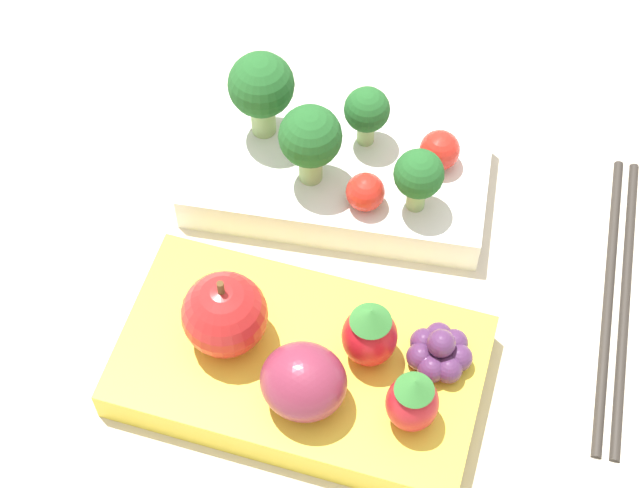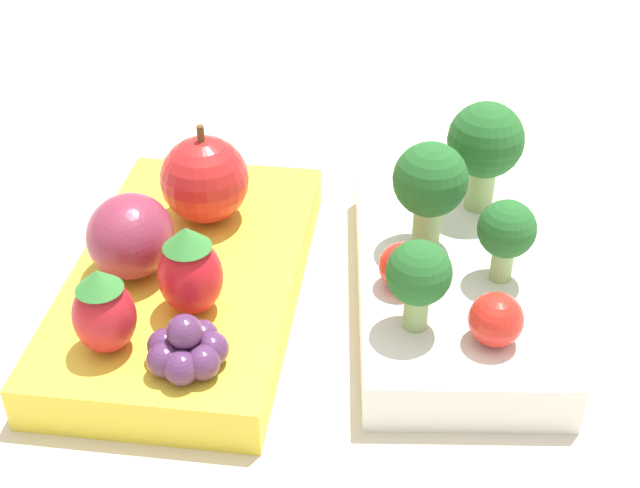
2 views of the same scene
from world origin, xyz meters
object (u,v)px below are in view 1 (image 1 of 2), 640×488
(broccoli_floret_1, at_px, (261,87))
(chopsticks_pair, at_px, (618,297))
(broccoli_floret_2, at_px, (369,112))
(cherry_tomato_1, at_px, (365,192))
(grape_cluster, at_px, (440,352))
(bento_box_fruit, at_px, (300,366))
(bento_box_savoury, at_px, (338,176))
(broccoli_floret_3, at_px, (419,176))
(strawberry_0, at_px, (370,334))
(strawberry_1, at_px, (413,401))
(plum, at_px, (304,382))
(apple, at_px, (225,315))
(broccoli_floret_0, at_px, (310,139))
(cherry_tomato_0, at_px, (440,150))

(broccoli_floret_1, distance_m, chopsticks_pair, 0.25)
(broccoli_floret_2, relative_size, chopsticks_pair, 0.21)
(broccoli_floret_2, bearing_deg, chopsticks_pair, -19.95)
(broccoli_floret_2, xyz_separation_m, cherry_tomato_1, (0.01, -0.05, -0.02))
(broccoli_floret_2, height_order, chopsticks_pair, broccoli_floret_2)
(cherry_tomato_1, bearing_deg, grape_cluster, -55.59)
(bento_box_fruit, bearing_deg, bento_box_savoury, 94.93)
(chopsticks_pair, bearing_deg, broccoli_floret_3, 171.44)
(broccoli_floret_2, bearing_deg, bento_box_fruit, -90.58)
(bento_box_fruit, xyz_separation_m, strawberry_0, (0.04, 0.01, 0.03))
(broccoli_floret_3, distance_m, strawberry_1, 0.14)
(strawberry_0, bearing_deg, bento_box_savoury, 111.17)
(cherry_tomato_1, height_order, strawberry_1, strawberry_1)
(bento_box_fruit, bearing_deg, strawberry_0, 17.14)
(bento_box_fruit, distance_m, plum, 0.04)
(apple, bearing_deg, strawberry_1, -11.98)
(strawberry_0, bearing_deg, plum, -127.26)
(broccoli_floret_2, distance_m, plum, 0.18)
(broccoli_floret_0, bearing_deg, bento_box_fruit, -78.08)
(bento_box_savoury, xyz_separation_m, chopsticks_pair, (0.18, -0.04, -0.01))
(broccoli_floret_0, distance_m, cherry_tomato_1, 0.05)
(cherry_tomato_0, bearing_deg, bento_box_savoury, -164.88)
(strawberry_0, bearing_deg, cherry_tomato_1, 104.36)
(broccoli_floret_1, xyz_separation_m, plum, (0.07, -0.18, -0.02))
(cherry_tomato_0, bearing_deg, bento_box_fruit, -107.63)
(strawberry_1, bearing_deg, broccoli_floret_2, 109.99)
(bento_box_savoury, height_order, broccoli_floret_2, broccoli_floret_2)
(bento_box_fruit, relative_size, grape_cluster, 5.63)
(chopsticks_pair, bearing_deg, bento_box_savoury, 168.01)
(bento_box_savoury, bearing_deg, strawberry_0, -68.83)
(broccoli_floret_0, distance_m, broccoli_floret_1, 0.05)
(broccoli_floret_1, height_order, strawberry_1, broccoli_floret_1)
(broccoli_floret_1, bearing_deg, broccoli_floret_0, -37.17)
(bento_box_fruit, height_order, broccoli_floret_3, broccoli_floret_3)
(cherry_tomato_0, bearing_deg, grape_cluster, -78.87)
(broccoli_floret_1, height_order, broccoli_floret_3, broccoli_floret_1)
(strawberry_1, relative_size, grape_cluster, 1.19)
(bento_box_savoury, relative_size, apple, 3.46)
(bento_box_fruit, relative_size, broccoli_floret_3, 4.50)
(broccoli_floret_2, relative_size, cherry_tomato_0, 1.73)
(broccoli_floret_2, relative_size, strawberry_0, 0.93)
(bento_box_savoury, bearing_deg, chopsticks_pair, -11.99)
(plum, relative_size, grape_cluster, 1.27)
(broccoli_floret_3, relative_size, cherry_tomato_1, 1.93)
(broccoli_floret_1, relative_size, strawberry_1, 1.44)
(broccoli_floret_0, height_order, apple, broccoli_floret_0)
(broccoli_floret_1, distance_m, broccoli_floret_3, 0.11)
(strawberry_0, bearing_deg, broccoli_floret_1, 125.85)
(cherry_tomato_1, relative_size, strawberry_0, 0.51)
(broccoli_floret_2, bearing_deg, apple, -105.72)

